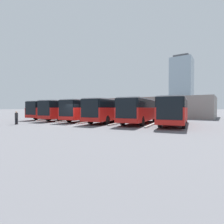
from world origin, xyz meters
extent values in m
plane|color=#5B5B60|center=(0.00, 0.00, 0.00)|extent=(600.00, 600.00, 0.00)
cube|color=red|center=(-10.76, -5.87, 1.26)|extent=(4.19, 11.20, 1.61)
cube|color=black|center=(-10.76, -5.87, 2.56)|extent=(4.12, 11.03, 0.99)
cube|color=black|center=(-11.57, -0.45, 2.00)|extent=(2.26, 0.38, 2.10)
cube|color=red|center=(-11.57, -0.45, 0.67)|extent=(2.44, 0.43, 0.40)
cube|color=silver|center=(-10.76, -5.87, 3.11)|extent=(4.02, 10.75, 0.12)
cylinder|color=black|center=(-12.39, -2.69, 0.56)|extent=(0.46, 1.15, 1.11)
cylinder|color=black|center=(-10.13, -2.35, 0.56)|extent=(0.46, 1.15, 1.11)
cylinder|color=black|center=(-11.38, -9.40, 0.56)|extent=(0.46, 1.15, 1.11)
cylinder|color=black|center=(-9.12, -9.05, 0.56)|extent=(0.46, 1.15, 1.11)
cube|color=#B2B2AD|center=(-8.60, -4.23, 0.07)|extent=(1.26, 6.80, 0.15)
cube|color=red|center=(-6.45, -5.68, 1.26)|extent=(4.19, 11.20, 1.61)
cube|color=black|center=(-6.45, -5.68, 2.56)|extent=(4.12, 11.03, 0.99)
cube|color=black|center=(-7.27, -0.26, 2.00)|extent=(2.26, 0.38, 2.10)
cube|color=red|center=(-7.27, -0.26, 0.67)|extent=(2.44, 0.43, 0.40)
cube|color=silver|center=(-6.45, -5.68, 3.11)|extent=(4.02, 10.75, 0.12)
cylinder|color=black|center=(-8.09, -2.50, 0.56)|extent=(0.46, 1.15, 1.11)
cylinder|color=black|center=(-5.83, -2.16, 0.56)|extent=(0.46, 1.15, 1.11)
cylinder|color=black|center=(-7.08, -9.20, 0.56)|extent=(0.46, 1.15, 1.11)
cylinder|color=black|center=(-4.82, -8.86, 0.56)|extent=(0.46, 1.15, 1.11)
cube|color=#B2B2AD|center=(-4.30, -4.04, 0.07)|extent=(1.26, 6.80, 0.15)
cube|color=red|center=(-2.15, -5.04, 1.26)|extent=(4.19, 11.20, 1.61)
cube|color=black|center=(-2.15, -5.04, 2.56)|extent=(4.12, 11.03, 0.99)
cube|color=black|center=(-2.97, 0.38, 2.00)|extent=(2.26, 0.38, 2.10)
cube|color=red|center=(-2.97, 0.38, 0.67)|extent=(2.44, 0.43, 0.40)
cube|color=silver|center=(-2.15, -5.04, 3.11)|extent=(4.02, 10.75, 0.12)
cylinder|color=black|center=(-3.79, -1.86, 0.56)|extent=(0.46, 1.15, 1.11)
cylinder|color=black|center=(-1.53, -1.52, 0.56)|extent=(0.46, 1.15, 1.11)
cylinder|color=black|center=(-2.78, -8.57, 0.56)|extent=(0.46, 1.15, 1.11)
cylinder|color=black|center=(-0.52, -8.22, 0.56)|extent=(0.46, 1.15, 1.11)
cube|color=#B2B2AD|center=(0.00, -3.40, 0.07)|extent=(1.26, 6.80, 0.15)
cube|color=red|center=(2.15, -5.45, 1.26)|extent=(4.19, 11.20, 1.61)
cube|color=black|center=(2.15, -5.45, 2.56)|extent=(4.12, 11.03, 0.99)
cube|color=black|center=(1.33, -0.03, 2.00)|extent=(2.26, 0.38, 2.10)
cube|color=red|center=(1.33, -0.03, 0.67)|extent=(2.44, 0.43, 0.40)
cube|color=silver|center=(2.15, -5.45, 3.11)|extent=(4.02, 10.75, 0.12)
cylinder|color=black|center=(0.52, -2.27, 0.56)|extent=(0.46, 1.15, 1.11)
cylinder|color=black|center=(2.78, -1.93, 0.56)|extent=(0.46, 1.15, 1.11)
cylinder|color=black|center=(1.53, -8.97, 0.56)|extent=(0.46, 1.15, 1.11)
cylinder|color=black|center=(3.79, -8.63, 0.56)|extent=(0.46, 1.15, 1.11)
cube|color=#B2B2AD|center=(4.30, -3.81, 0.07)|extent=(1.26, 6.80, 0.15)
cube|color=red|center=(6.45, -5.23, 1.26)|extent=(4.19, 11.20, 1.61)
cube|color=black|center=(6.45, -5.23, 2.56)|extent=(4.12, 11.03, 0.99)
cube|color=black|center=(5.64, 0.19, 2.00)|extent=(2.26, 0.38, 2.10)
cube|color=red|center=(5.64, 0.20, 0.67)|extent=(2.44, 0.43, 0.40)
cube|color=silver|center=(6.45, -5.23, 3.11)|extent=(4.02, 10.75, 0.12)
cylinder|color=black|center=(4.82, -2.05, 0.56)|extent=(0.46, 1.15, 1.11)
cylinder|color=black|center=(7.08, -1.70, 0.56)|extent=(0.46, 1.15, 1.11)
cylinder|color=black|center=(5.83, -8.75, 0.56)|extent=(0.46, 1.15, 1.11)
cylinder|color=black|center=(8.09, -8.41, 0.56)|extent=(0.46, 1.15, 1.11)
cube|color=#B2B2AD|center=(8.60, -3.59, 0.07)|extent=(1.26, 6.80, 0.15)
cube|color=red|center=(10.76, -5.94, 1.26)|extent=(4.19, 11.20, 1.61)
cube|color=black|center=(10.76, -5.94, 2.56)|extent=(4.12, 11.03, 0.99)
cube|color=black|center=(9.94, -0.52, 2.00)|extent=(2.26, 0.38, 2.10)
cube|color=red|center=(9.94, -0.51, 0.67)|extent=(2.44, 0.43, 0.40)
cube|color=silver|center=(10.76, -5.94, 3.11)|extent=(4.02, 10.75, 0.12)
cylinder|color=black|center=(9.12, -2.76, 0.56)|extent=(0.46, 1.15, 1.11)
cylinder|color=black|center=(11.38, -2.42, 0.56)|extent=(0.46, 1.15, 1.11)
cylinder|color=black|center=(10.13, -9.46, 0.56)|extent=(0.46, 1.15, 1.11)
cylinder|color=black|center=(12.39, -9.12, 0.56)|extent=(0.46, 1.15, 1.11)
cylinder|color=black|center=(5.64, 4.06, 0.40)|extent=(0.21, 0.21, 0.79)
cylinder|color=black|center=(5.67, 3.86, 0.40)|extent=(0.21, 0.21, 0.79)
cylinder|color=#262628|center=(5.65, 3.96, 1.11)|extent=(0.42, 0.42, 0.63)
sphere|color=tan|center=(5.65, 3.96, 1.53)|extent=(0.21, 0.21, 0.21)
cube|color=gray|center=(0.00, -23.77, 2.15)|extent=(28.35, 10.78, 4.29)
cube|color=silver|center=(0.00, -30.66, 4.04)|extent=(28.35, 3.00, 0.24)
cylinder|color=slate|center=(-9.92, -31.76, 2.02)|extent=(0.20, 0.20, 4.04)
cylinder|color=slate|center=(9.92, -31.76, 2.02)|extent=(0.20, 0.20, 4.04)
cube|color=#93A8B7|center=(19.04, -155.95, 23.94)|extent=(18.57, 18.57, 47.88)
cube|color=#4C4C51|center=(19.04, -155.95, 49.08)|extent=(13.00, 13.00, 2.40)
camera|label=1|loc=(-15.84, 15.40, 2.01)|focal=28.00mm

